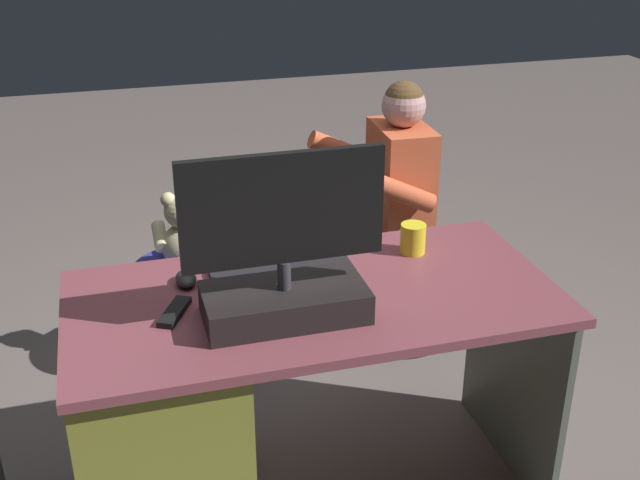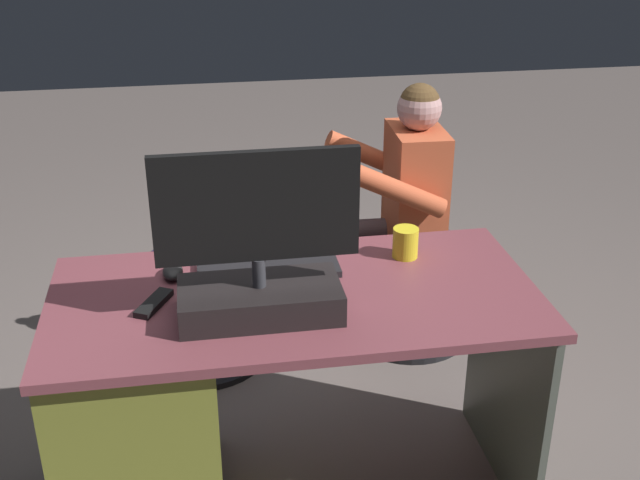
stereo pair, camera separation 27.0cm
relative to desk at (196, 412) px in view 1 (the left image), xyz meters
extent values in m
plane|color=#6B605B|center=(-0.36, -0.43, -0.39)|extent=(10.00, 10.00, 0.00)
cube|color=brown|center=(-0.36, 0.00, 0.32)|extent=(1.38, 0.68, 0.03)
cube|color=olive|center=(0.10, 0.00, -0.04)|extent=(0.44, 0.62, 0.70)
cube|color=#4E544A|center=(-1.03, 0.00, -0.04)|extent=(0.02, 0.61, 0.70)
cube|color=black|center=(-0.25, 0.10, 0.38)|extent=(0.43, 0.22, 0.09)
cylinder|color=#333338|center=(-0.25, 0.10, 0.46)|extent=(0.04, 0.04, 0.08)
cube|color=black|center=(-0.25, 0.10, 0.65)|extent=(0.53, 0.02, 0.30)
cube|color=black|center=(-0.25, 0.08, 0.65)|extent=(0.49, 0.00, 0.27)
cube|color=black|center=(-0.30, -0.14, 0.35)|extent=(0.42, 0.14, 0.02)
ellipsoid|color=#252424|center=(-0.02, -0.15, 0.36)|extent=(0.06, 0.10, 0.04)
cylinder|color=yellow|center=(-0.73, -0.17, 0.39)|extent=(0.08, 0.08, 0.09)
cube|color=black|center=(0.03, 0.01, 0.35)|extent=(0.11, 0.15, 0.02)
cylinder|color=black|center=(-0.08, -0.86, -0.38)|extent=(0.54, 0.54, 0.03)
cylinder|color=gray|center=(-0.08, -0.86, -0.20)|extent=(0.04, 0.04, 0.35)
cylinder|color=#302E90|center=(-0.08, -0.86, 0.01)|extent=(0.42, 0.42, 0.06)
ellipsoid|color=#C9BF8E|center=(-0.08, -0.86, 0.13)|extent=(0.17, 0.15, 0.18)
sphere|color=#C9BF8E|center=(-0.08, -0.86, 0.27)|extent=(0.13, 0.13, 0.13)
sphere|color=beige|center=(-0.08, -0.91, 0.26)|extent=(0.05, 0.05, 0.05)
sphere|color=#C9BF8E|center=(-0.13, -0.86, 0.32)|extent=(0.06, 0.06, 0.06)
sphere|color=#C9BF8E|center=(-0.04, -0.86, 0.32)|extent=(0.06, 0.06, 0.06)
cylinder|color=#C9BF8E|center=(-0.17, -0.89, 0.16)|extent=(0.05, 0.14, 0.09)
cylinder|color=#C9BF8E|center=(0.00, -0.89, 0.16)|extent=(0.05, 0.14, 0.09)
cylinder|color=#C9BF8E|center=(-0.13, -0.96, 0.07)|extent=(0.06, 0.11, 0.06)
cylinder|color=#C9BF8E|center=(-0.04, -0.96, 0.07)|extent=(0.06, 0.11, 0.06)
cylinder|color=black|center=(-0.96, -0.89, -0.38)|extent=(0.52, 0.52, 0.03)
cylinder|color=gray|center=(-0.96, -0.89, -0.20)|extent=(0.04, 0.04, 0.35)
cylinder|color=#55404C|center=(-0.96, -0.89, 0.01)|extent=(0.42, 0.42, 0.06)
cube|color=#C85734|center=(-0.96, -0.89, 0.28)|extent=(0.21, 0.33, 0.48)
sphere|color=tan|center=(-0.96, -0.89, 0.60)|extent=(0.17, 0.17, 0.17)
sphere|color=brown|center=(-0.96, -0.89, 0.62)|extent=(0.16, 0.16, 0.16)
cylinder|color=#C85734|center=(-0.83, -0.68, 0.35)|extent=(0.38, 0.09, 0.23)
cylinder|color=#C85734|center=(-0.82, -1.08, 0.35)|extent=(0.38, 0.09, 0.23)
cylinder|color=#433335|center=(-0.78, -0.79, 0.06)|extent=(0.38, 0.12, 0.11)
cylinder|color=#433335|center=(-0.59, -0.79, -0.18)|extent=(0.10, 0.10, 0.43)
cylinder|color=#433335|center=(-0.77, -0.97, 0.06)|extent=(0.38, 0.12, 0.11)
cylinder|color=#433335|center=(-0.59, -0.96, -0.18)|extent=(0.10, 0.10, 0.43)
camera|label=1|loc=(0.16, 1.89, 1.43)|focal=44.45mm
camera|label=2|loc=(-0.11, 1.95, 1.43)|focal=44.45mm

